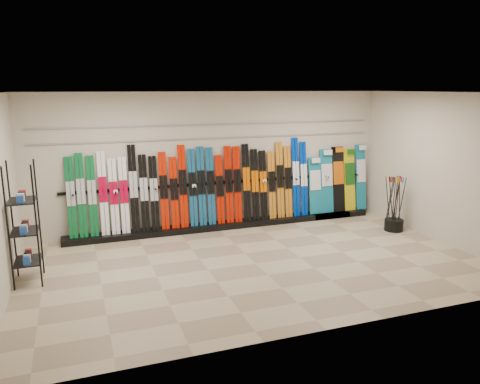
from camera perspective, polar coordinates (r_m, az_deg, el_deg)
name	(u,v)px	position (r m, az deg, el deg)	size (l,w,h in m)	color
floor	(256,264)	(8.48, 1.93, -8.71)	(8.00, 8.00, 0.00)	gray
back_wall	(214,161)	(10.38, -3.13, 3.83)	(8.00, 8.00, 0.00)	beige
right_wall	(442,168)	(10.22, 23.35, 2.67)	(5.00, 5.00, 0.00)	beige
ceiling	(257,93)	(7.90, 2.10, 12.02)	(8.00, 8.00, 0.00)	silver
ski_rack_base	(228,225)	(10.56, -1.52, -4.02)	(8.00, 0.40, 0.12)	black
skis	(198,188)	(10.21, -5.18, 0.52)	(5.36, 0.26, 1.83)	#0A642B
snowboards	(338,180)	(11.62, 11.85, 1.39)	(1.57, 0.25, 1.59)	#14728C
accessory_rack	(24,223)	(8.17, -24.82, -3.50)	(0.40, 0.60, 1.96)	black
pole_bin	(394,225)	(10.86, 18.24, -3.83)	(0.41, 0.41, 0.25)	black
ski_poles	(394,203)	(10.76, 18.28, -1.31)	(0.34, 0.29, 1.18)	black
slatwall_rail_0	(214,138)	(10.30, -3.13, 6.57)	(7.60, 0.02, 0.03)	gray
slatwall_rail_1	(214,124)	(10.27, -3.15, 8.23)	(7.60, 0.02, 0.03)	gray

